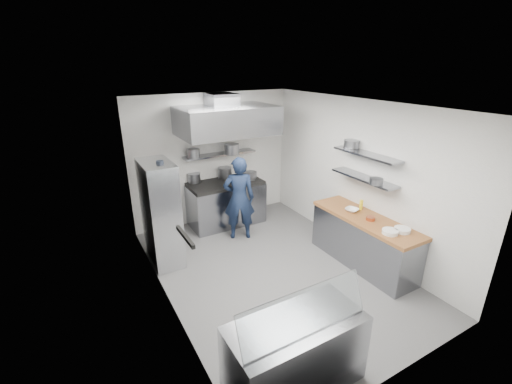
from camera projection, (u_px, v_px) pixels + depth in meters
floor at (273, 270)px, 5.95m from camera, size 5.00×5.00×0.00m
ceiling at (277, 105)px, 4.94m from camera, size 5.00×5.00×0.00m
wall_back at (213, 159)px, 7.47m from camera, size 3.60×2.80×0.02m
wall_front at (410, 274)px, 3.42m from camera, size 3.60×2.80×0.02m
wall_left at (162, 219)px, 4.61m from camera, size 2.80×5.00×0.02m
wall_right at (357, 177)px, 6.28m from camera, size 2.80×5.00×0.02m
gas_range at (226, 204)px, 7.53m from camera, size 1.60×0.80×0.90m
cooktop at (225, 183)px, 7.36m from camera, size 1.57×0.78×0.06m
stock_pot_left at (194, 178)px, 7.31m from camera, size 0.27×0.27×0.20m
stock_pot_mid at (225, 173)px, 7.59m from camera, size 0.30×0.30×0.24m
stock_pot_right at (250, 175)px, 7.53m from camera, size 0.29×0.29×0.16m
over_range_shelf at (220, 154)px, 7.34m from camera, size 1.60×0.30×0.04m
shelf_pot_a at (194, 153)px, 7.00m from camera, size 0.26×0.26×0.18m
shelf_pot_b at (232, 149)px, 7.24m from camera, size 0.31×0.31×0.22m
extractor_hood at (227, 120)px, 6.73m from camera, size 1.90×1.15×0.55m
hood_duct at (222, 100)px, 6.78m from camera, size 0.55×0.55×0.24m
red_firebox at (156, 167)px, 6.84m from camera, size 0.22×0.10×0.26m
chef at (239, 198)px, 6.77m from camera, size 0.73×0.62×1.70m
wire_rack at (161, 214)px, 5.91m from camera, size 0.50×0.90×1.85m
rack_bin_a at (166, 227)px, 5.72m from camera, size 0.17×0.21×0.19m
rack_bin_b at (156, 190)px, 5.92m from camera, size 0.13×0.17×0.15m
rack_jar at (160, 166)px, 5.54m from camera, size 0.12×0.12×0.18m
knife_strip at (185, 237)px, 3.84m from camera, size 0.04×0.55×0.05m
prep_counter_base at (363, 242)px, 6.00m from camera, size 0.62×2.00×0.84m
prep_counter_top at (366, 219)px, 5.83m from camera, size 0.65×2.04×0.06m
plate_stack_a at (402, 230)px, 5.34m from camera, size 0.25×0.25×0.06m
plate_stack_b at (390, 232)px, 5.27m from camera, size 0.24×0.24×0.06m
copper_pan at (370, 219)px, 5.72m from camera, size 0.15×0.15×0.06m
squeeze_bottle at (361, 205)px, 6.11m from camera, size 0.06×0.06×0.18m
mixing_bowl at (352, 210)px, 6.05m from camera, size 0.29×0.29×0.06m
wall_shelf_lower at (364, 178)px, 5.93m from camera, size 0.30×1.30×0.04m
wall_shelf_upper at (367, 154)px, 5.78m from camera, size 0.30×1.30×0.04m
shelf_pot_c at (376, 181)px, 5.54m from camera, size 0.22×0.22×0.10m
shelf_pot_d at (351, 144)px, 6.10m from camera, size 0.27×0.27×0.14m
display_case at (295, 354)px, 3.71m from camera, size 1.50×0.70×0.85m
display_glass at (305, 312)px, 3.38m from camera, size 1.47×0.19×0.42m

